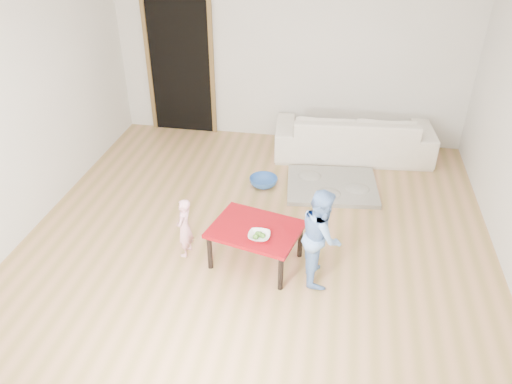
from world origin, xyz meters
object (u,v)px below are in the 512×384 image
(red_table, at_px, (256,245))
(basin, at_px, (264,182))
(bowl, at_px, (259,236))
(child_pink, at_px, (184,228))
(sofa, at_px, (353,135))
(child_blue, at_px, (321,236))

(red_table, relative_size, basin, 2.38)
(bowl, relative_size, child_pink, 0.32)
(basin, bearing_deg, bowl, -82.11)
(sofa, height_order, red_table, sofa)
(child_pink, relative_size, child_blue, 0.67)
(bowl, height_order, child_pink, child_pink)
(sofa, xyz_separation_m, child_pink, (-1.65, -2.54, 0.01))
(child_pink, bearing_deg, sofa, 151.49)
(child_pink, bearing_deg, child_blue, 89.98)
(bowl, bearing_deg, child_pink, 168.21)
(red_table, height_order, bowl, bowl)
(sofa, xyz_separation_m, child_blue, (-0.28, -2.65, 0.18))
(basin, bearing_deg, sofa, 44.09)
(red_table, relative_size, child_pink, 1.30)
(bowl, height_order, child_blue, child_blue)
(red_table, height_order, basin, red_table)
(red_table, bearing_deg, basin, 96.40)
(child_pink, distance_m, child_blue, 1.39)
(child_pink, height_order, child_blue, child_blue)
(sofa, distance_m, bowl, 2.84)
(red_table, bearing_deg, child_blue, -9.26)
(child_blue, bearing_deg, child_pink, 76.69)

